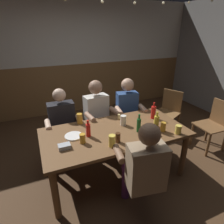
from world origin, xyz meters
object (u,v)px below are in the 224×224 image
(bottle_0, at_px, (153,112))
(pint_glass_6, at_px, (178,130))
(table_candle, at_px, (119,117))
(pint_glass_8, at_px, (163,127))
(chair_empty_near_left, at_px, (168,111))
(pint_glass_7, at_px, (112,141))
(dining_table, at_px, (115,137))
(person_1, at_px, (98,114))
(pint_glass_3, at_px, (123,120))
(condiment_caddy, at_px, (64,146))
(bottle_2, at_px, (156,123))
(chair_empty_near_right, at_px, (214,124))
(plate_0, at_px, (74,136))
(bottle_1, at_px, (139,125))
(person_0, at_px, (63,123))
(person_2, at_px, (128,109))
(person_3, at_px, (144,166))
(pint_glass_5, at_px, (152,129))
(pint_glass_0, at_px, (83,139))
(bottle_3, at_px, (88,130))
(pint_glass_2, at_px, (118,138))
(pint_glass_4, at_px, (156,123))
(pint_glass_1, at_px, (80,119))

(bottle_0, bearing_deg, pint_glass_6, -86.28)
(table_candle, xyz_separation_m, pint_glass_8, (0.39, -0.57, 0.02))
(chair_empty_near_left, xyz_separation_m, pint_glass_7, (-1.69, -1.05, 0.33))
(dining_table, distance_m, person_1, 0.72)
(chair_empty_near_left, xyz_separation_m, pint_glass_3, (-1.33, -0.62, 0.33))
(condiment_caddy, xyz_separation_m, pint_glass_7, (0.52, -0.18, 0.05))
(table_candle, xyz_separation_m, bottle_2, (0.31, -0.51, 0.07))
(chair_empty_near_right, bearing_deg, pint_glass_3, 85.85)
(plate_0, relative_size, bottle_1, 0.91)
(person_0, distance_m, person_1, 0.59)
(dining_table, bearing_deg, person_2, 51.18)
(person_3, relative_size, condiment_caddy, 8.64)
(person_2, bearing_deg, chair_empty_near_left, -168.56)
(bottle_1, height_order, pint_glass_5, bottle_1)
(plate_0, height_order, bottle_0, bottle_0)
(pint_glass_3, xyz_separation_m, pint_glass_7, (-0.36, -0.44, 0.00))
(person_2, relative_size, table_candle, 15.24)
(pint_glass_3, bearing_deg, pint_glass_0, -160.91)
(person_3, distance_m, pint_glass_8, 0.76)
(bottle_3, xyz_separation_m, pint_glass_2, (0.29, -0.27, -0.03))
(bottle_1, xyz_separation_m, pint_glass_3, (-0.10, 0.25, -0.03))
(bottle_2, relative_size, pint_glass_8, 2.13)
(condiment_caddy, height_order, plate_0, condiment_caddy)
(chair_empty_near_left, bearing_deg, bottle_1, 99.41)
(person_2, height_order, pint_glass_7, person_2)
(pint_glass_7, bearing_deg, pint_glass_4, 15.60)
(dining_table, height_order, person_2, person_2)
(table_candle, distance_m, bottle_2, 0.60)
(pint_glass_2, relative_size, pint_glass_8, 0.98)
(person_2, xyz_separation_m, pint_glass_4, (0.01, -0.81, 0.11))
(person_0, bearing_deg, pint_glass_6, 141.24)
(bottle_1, height_order, pint_glass_6, bottle_1)
(condiment_caddy, height_order, pint_glass_2, pint_glass_2)
(bottle_0, xyz_separation_m, pint_glass_0, (-1.18, -0.25, -0.04))
(chair_empty_near_left, distance_m, pint_glass_0, 2.18)
(condiment_caddy, bearing_deg, table_candle, 26.29)
(bottle_3, distance_m, pint_glass_6, 1.18)
(person_1, bearing_deg, pint_glass_2, 78.08)
(bottle_2, distance_m, pint_glass_0, 1.00)
(pint_glass_1, bearing_deg, bottle_0, -13.98)
(pint_glass_1, xyz_separation_m, pint_glass_3, (0.56, -0.29, -0.00))
(chair_empty_near_left, distance_m, table_candle, 1.40)
(bottle_1, bearing_deg, dining_table, 154.77)
(chair_empty_near_right, bearing_deg, pint_glass_5, 99.27)
(person_0, relative_size, chair_empty_near_right, 1.34)
(condiment_caddy, bearing_deg, bottle_0, 11.14)
(plate_0, distance_m, pint_glass_1, 0.37)
(bottle_0, xyz_separation_m, pint_glass_1, (-1.08, 0.27, -0.03))
(chair_empty_near_right, bearing_deg, chair_empty_near_left, 26.89)
(person_2, bearing_deg, pint_glass_1, 27.34)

